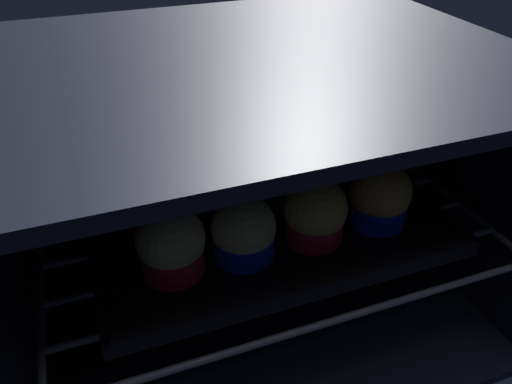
# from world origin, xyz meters

# --- Properties ---
(oven_cavity) EXTENTS (0.59, 0.47, 0.37)m
(oven_cavity) POSITION_xyz_m (0.00, 0.26, 0.17)
(oven_cavity) COLOR black
(oven_cavity) RESTS_ON ground
(oven_rack) EXTENTS (0.55, 0.42, 0.01)m
(oven_rack) POSITION_xyz_m (0.00, 0.22, 0.14)
(oven_rack) COLOR #444756
(oven_rack) RESTS_ON oven_cavity
(baking_tray) EXTENTS (0.43, 0.34, 0.02)m
(baking_tray) POSITION_xyz_m (0.00, 0.23, 0.15)
(baking_tray) COLOR black
(baking_tray) RESTS_ON oven_rack
(muffin_row0_col0) EXTENTS (0.07, 0.07, 0.08)m
(muffin_row0_col0) POSITION_xyz_m (-0.13, 0.14, 0.19)
(muffin_row0_col0) COLOR red
(muffin_row0_col0) RESTS_ON baking_tray
(muffin_row0_col1) EXTENTS (0.07, 0.07, 0.08)m
(muffin_row0_col1) POSITION_xyz_m (-0.05, 0.14, 0.19)
(muffin_row0_col1) COLOR #1928B7
(muffin_row0_col1) RESTS_ON baking_tray
(muffin_row0_col2) EXTENTS (0.07, 0.07, 0.08)m
(muffin_row0_col2) POSITION_xyz_m (0.04, 0.14, 0.19)
(muffin_row0_col2) COLOR red
(muffin_row0_col2) RESTS_ON baking_tray
(muffin_row0_col3) EXTENTS (0.07, 0.07, 0.08)m
(muffin_row0_col3) POSITION_xyz_m (0.13, 0.14, 0.19)
(muffin_row0_col3) COLOR #1928B7
(muffin_row0_col3) RESTS_ON baking_tray
(muffin_row1_col0) EXTENTS (0.07, 0.07, 0.08)m
(muffin_row1_col0) POSITION_xyz_m (-0.13, 0.23, 0.19)
(muffin_row1_col0) COLOR red
(muffin_row1_col0) RESTS_ON baking_tray
(muffin_row1_col1) EXTENTS (0.07, 0.07, 0.08)m
(muffin_row1_col1) POSITION_xyz_m (-0.04, 0.23, 0.19)
(muffin_row1_col1) COLOR #1928B7
(muffin_row1_col1) RESTS_ON baking_tray
(muffin_row1_col2) EXTENTS (0.07, 0.07, 0.08)m
(muffin_row1_col2) POSITION_xyz_m (0.05, 0.23, 0.19)
(muffin_row1_col2) COLOR #0C8C84
(muffin_row1_col2) RESTS_ON baking_tray
(muffin_row1_col3) EXTENTS (0.07, 0.07, 0.08)m
(muffin_row1_col3) POSITION_xyz_m (0.13, 0.23, 0.19)
(muffin_row1_col3) COLOR #1928B7
(muffin_row1_col3) RESTS_ON baking_tray
(muffin_row2_col0) EXTENTS (0.07, 0.07, 0.08)m
(muffin_row2_col0) POSITION_xyz_m (-0.13, 0.31, 0.19)
(muffin_row2_col0) COLOR red
(muffin_row2_col0) RESTS_ON baking_tray
(muffin_row2_col1) EXTENTS (0.07, 0.07, 0.08)m
(muffin_row2_col1) POSITION_xyz_m (-0.05, 0.32, 0.19)
(muffin_row2_col1) COLOR silver
(muffin_row2_col1) RESTS_ON baking_tray
(muffin_row2_col2) EXTENTS (0.07, 0.07, 0.08)m
(muffin_row2_col2) POSITION_xyz_m (0.04, 0.32, 0.19)
(muffin_row2_col2) COLOR red
(muffin_row2_col2) RESTS_ON baking_tray
(muffin_row2_col3) EXTENTS (0.07, 0.07, 0.08)m
(muffin_row2_col3) POSITION_xyz_m (0.13, 0.31, 0.19)
(muffin_row2_col3) COLOR #7A238C
(muffin_row2_col3) RESTS_ON baking_tray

